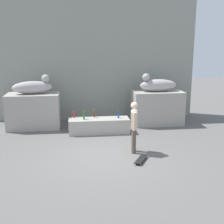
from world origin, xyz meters
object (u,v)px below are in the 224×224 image
bottle_green (84,116)px  bottle_blue (118,115)px  statue_reclining_left (33,87)px  skater (134,125)px  statue_reclining_right (157,85)px  bottle_red (74,115)px  bottle_brown (94,114)px  skateboard (141,159)px

bottle_green → bottle_blue: bearing=1.8°
statue_reclining_left → skater: 4.91m
statue_reclining_right → skater: statue_reclining_right is taller
statue_reclining_right → skater: bearing=60.2°
bottle_red → bottle_green: (0.39, -0.30, 0.03)m
bottle_red → bottle_blue: size_ratio=0.91×
bottle_red → statue_reclining_right: bearing=11.9°
statue_reclining_right → bottle_brown: statue_reclining_right is taller
bottle_blue → bottle_brown: 0.98m
statue_reclining_left → bottle_blue: size_ratio=5.65×
statue_reclining_right → bottle_red: 3.81m
bottle_red → skateboard: bearing=-58.3°
bottle_green → bottle_brown: bottle_green is taller
skater → bottle_red: size_ratio=6.20×
skateboard → bottle_green: 3.45m
statue_reclining_left → bottle_blue: bearing=-26.5°
bottle_blue → bottle_brown: (-0.94, 0.27, 0.00)m
bottle_red → bottle_brown: (0.81, 0.01, 0.01)m
statue_reclining_right → skateboard: 4.63m
bottle_green → bottle_red: bearing=142.1°
bottle_brown → bottle_blue: bearing=-16.1°
skateboard → bottle_brown: bearing=-130.7°
skateboard → bottle_green: bottle_green is taller
bottle_red → bottle_green: bottle_green is taller
bottle_brown → statue_reclining_left: bearing=162.8°
statue_reclining_left → statue_reclining_right: size_ratio=1.03×
statue_reclining_right → skateboard: (-1.56, -4.03, -1.67)m
skater → bottle_green: bearing=-135.7°
bottle_green → bottle_brown: size_ratio=1.12×
bottle_red → bottle_brown: bottle_brown is taller
statue_reclining_right → bottle_brown: size_ratio=5.50×
skateboard → bottle_brown: 3.56m
statue_reclining_left → skater: (3.56, -3.27, -0.81)m
statue_reclining_left → bottle_green: 2.50m
skateboard → statue_reclining_left: bearing=-108.9°
statue_reclining_left → bottle_blue: 3.68m
skateboard → bottle_blue: 3.09m
statue_reclining_left → bottle_green: bearing=-37.5°
bottle_green → statue_reclining_left: bearing=152.2°
skateboard → skater: bearing=-144.4°
skater → skateboard: skater is taller
bottle_red → bottle_blue: bearing=-8.5°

